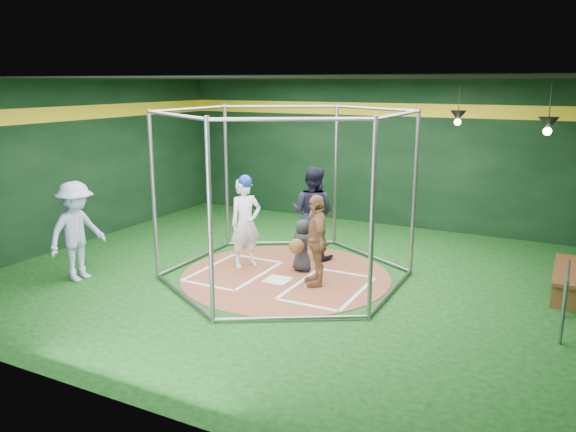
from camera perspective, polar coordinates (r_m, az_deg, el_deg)
The scene contains 15 objects.
room_shell at distance 9.83m, azimuth -0.25°, elevation 3.60°, with size 10.10×9.10×3.53m.
clay_disc at distance 10.27m, azimuth -0.26°, elevation -6.06°, with size 3.80×3.80×0.01m, color brown.
home_plate at distance 10.02m, azimuth -1.05°, elevation -6.51°, with size 0.43×0.43×0.01m, color white.
batter_box_left at distance 10.52m, azimuth -5.51°, elevation -5.59°, with size 1.17×1.77×0.01m.
batter_box_right at distance 9.68m, azimuth 4.09°, elevation -7.29°, with size 1.17×1.77×0.01m.
batting_cage at distance 9.87m, azimuth -0.27°, elevation 2.14°, with size 4.05×4.67×3.00m.
pendant_lamp_near at distance 12.42m, azimuth 16.89°, elevation 9.68°, with size 0.34×0.34×0.90m.
pendant_lamp_far at distance 10.62m, azimuth 24.91°, elevation 8.46°, with size 0.34×0.34×0.90m.
batter_figure at distance 10.56m, azimuth -4.32°, elevation -0.54°, with size 0.68×0.74×1.76m.
visitor_leopard at distance 9.60m, azimuth 2.91°, elevation -2.47°, with size 0.93×0.39×1.59m, color #B2824C.
catcher_figure at distance 10.34m, azimuth 1.41°, elevation -3.00°, with size 0.48×0.55×0.99m.
umpire at distance 11.07m, azimuth 2.51°, elevation 0.34°, with size 0.89×0.69×1.83m, color black.
bystander_blue at distance 10.52m, azimuth -20.68°, elevation -1.47°, with size 1.14×0.66×1.77m, color #99ADCB.
dugout_bench at distance 10.38m, azimuth 26.98°, elevation -4.41°, with size 0.40×1.73×1.01m.
steel_railing at distance 8.83m, azimuth 26.38°, elevation -6.77°, with size 0.05×1.04×0.90m.
Camera 1 is at (4.46, -8.59, 3.45)m, focal length 35.00 mm.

